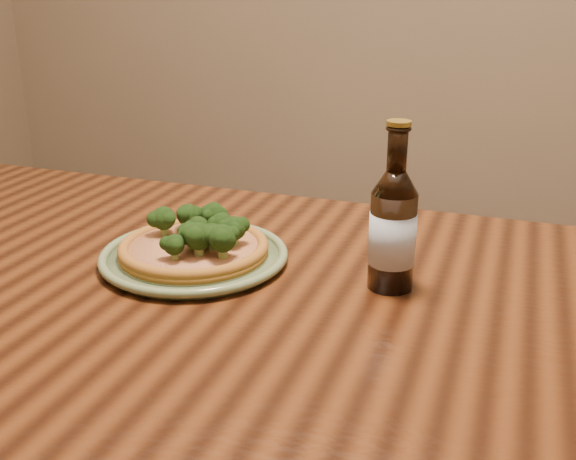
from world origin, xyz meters
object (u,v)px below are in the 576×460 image
(plate, at_px, (194,256))
(beer_bottle, at_px, (393,228))
(table, at_px, (134,331))
(pizza, at_px, (196,244))

(plate, height_order, beer_bottle, beer_bottle)
(beer_bottle, bearing_deg, table, -179.93)
(plate, bearing_deg, pizza, 21.82)
(table, relative_size, plate, 5.48)
(plate, distance_m, pizza, 0.02)
(plate, height_order, pizza, pizza)
(table, distance_m, pizza, 0.16)
(table, height_order, beer_bottle, beer_bottle)
(table, xyz_separation_m, beer_bottle, (0.37, 0.09, 0.18))
(pizza, height_order, beer_bottle, beer_bottle)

